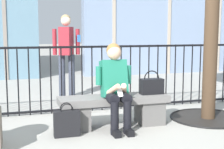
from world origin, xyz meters
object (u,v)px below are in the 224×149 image
shopping_bag (67,123)px  bystander_at_railing (66,50)px  stone_bench (114,108)px  seated_person_with_phone (116,84)px  handbag_on_bench (151,86)px

shopping_bag → bystander_at_railing: bystander_at_railing is taller
shopping_bag → stone_bench: bearing=20.0°
stone_bench → shopping_bag: 0.78m
bystander_at_railing → seated_person_with_phone: bearing=-82.1°
stone_bench → seated_person_with_phone: size_ratio=1.32×
seated_person_with_phone → shopping_bag: size_ratio=2.71×
seated_person_with_phone → shopping_bag: bearing=-169.1°
stone_bench → bystander_at_railing: size_ratio=0.94×
handbag_on_bench → shopping_bag: handbag_on_bench is taller
stone_bench → shopping_bag: stone_bench is taller
bystander_at_railing → handbag_on_bench: bearing=-67.5°
stone_bench → bystander_at_railing: 2.35m
seated_person_with_phone → handbag_on_bench: bearing=11.3°
handbag_on_bench → seated_person_with_phone: bearing=-168.7°
shopping_bag → bystander_at_railing: (0.39, 2.47, 0.82)m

